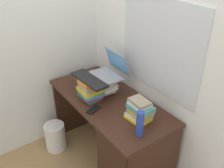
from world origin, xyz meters
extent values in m
plane|color=#9E7A4C|center=(0.00, 0.00, 0.00)|extent=(6.00, 6.00, 0.00)
cube|color=white|center=(0.00, 0.36, 1.30)|extent=(6.00, 0.05, 2.60)
cube|color=silver|center=(0.27, 0.33, 1.31)|extent=(0.90, 0.01, 0.80)
cube|color=silver|center=(-0.75, 0.00, 1.30)|extent=(0.05, 6.00, 2.60)
cube|color=#381E14|center=(0.00, 0.00, 0.75)|extent=(1.35, 0.62, 0.03)
cube|color=#381E14|center=(-0.66, 0.00, 0.37)|extent=(0.02, 0.57, 0.73)
cube|color=#321B12|center=(0.45, -0.03, 0.37)|extent=(0.40, 0.53, 0.70)
cube|color=beige|center=(-0.15, 0.05, 0.78)|extent=(0.18, 0.18, 0.03)
cube|color=#8C338C|center=(-0.16, 0.05, 0.81)|extent=(0.19, 0.15, 0.03)
cube|color=white|center=(-0.14, 0.05, 0.83)|extent=(0.24, 0.16, 0.02)
cube|color=beige|center=(-0.14, 0.06, 0.85)|extent=(0.22, 0.17, 0.03)
cube|color=beige|center=(-0.14, 0.06, 0.88)|extent=(0.20, 0.14, 0.04)
cube|color=black|center=(-0.14, 0.05, 0.91)|extent=(0.20, 0.13, 0.03)
cube|color=#338C4C|center=(-0.14, -0.13, 0.77)|extent=(0.22, 0.15, 0.02)
cube|color=#8C338C|center=(-0.12, -0.12, 0.80)|extent=(0.23, 0.18, 0.03)
cube|color=teal|center=(-0.12, -0.12, 0.83)|extent=(0.23, 0.21, 0.03)
cube|color=yellow|center=(-0.13, -0.13, 0.86)|extent=(0.20, 0.19, 0.03)
cube|color=gray|center=(-0.11, -0.14, 0.89)|extent=(0.17, 0.15, 0.04)
cube|color=orange|center=(-0.13, -0.13, 0.93)|extent=(0.17, 0.17, 0.04)
cube|color=yellow|center=(0.39, 0.04, 0.77)|extent=(0.21, 0.18, 0.02)
cube|color=beige|center=(0.39, 0.05, 0.79)|extent=(0.17, 0.18, 0.02)
cube|color=gray|center=(0.39, 0.05, 0.81)|extent=(0.21, 0.15, 0.02)
cube|color=yellow|center=(0.40, 0.06, 0.84)|extent=(0.17, 0.16, 0.04)
cube|color=teal|center=(0.40, 0.05, 0.88)|extent=(0.20, 0.16, 0.04)
cube|color=white|center=(0.39, 0.05, 0.92)|extent=(0.17, 0.14, 0.03)
cube|color=gray|center=(0.39, 0.04, 0.94)|extent=(0.17, 0.13, 0.03)
cube|color=gray|center=(-0.15, 0.06, 0.93)|extent=(0.33, 0.23, 0.01)
cube|color=gray|center=(-0.15, 0.21, 1.05)|extent=(0.33, 0.07, 0.22)
cube|color=#59A5E5|center=(-0.15, 0.20, 1.05)|extent=(0.29, 0.06, 0.19)
cube|color=black|center=(-0.13, -0.13, 0.96)|extent=(0.43, 0.17, 0.02)
ellipsoid|color=#A5A8AD|center=(0.29, 0.01, 0.78)|extent=(0.06, 0.10, 0.04)
cylinder|color=white|center=(-0.43, 0.10, 0.81)|extent=(0.08, 0.08, 0.09)
torus|color=white|center=(-0.37, 0.10, 0.81)|extent=(0.05, 0.01, 0.05)
cylinder|color=#263FA5|center=(0.55, -0.09, 0.87)|extent=(0.06, 0.06, 0.22)
cube|color=black|center=(0.06, -0.21, 0.77)|extent=(0.11, 0.15, 0.01)
cylinder|color=silver|center=(-0.48, -0.40, 0.16)|extent=(0.23, 0.23, 0.32)
camera|label=1|loc=(1.66, -1.14, 2.11)|focal=40.80mm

